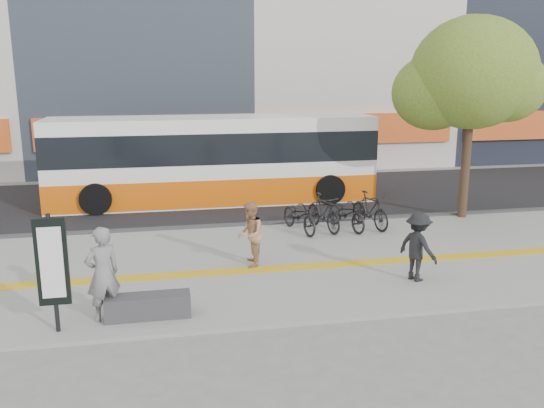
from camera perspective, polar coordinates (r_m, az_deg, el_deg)
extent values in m
plane|color=slate|center=(12.72, -0.20, -8.40)|extent=(120.00, 120.00, 0.00)
cube|color=gray|center=(14.09, -1.36, -6.04)|extent=(40.00, 7.00, 0.08)
cube|color=gold|center=(13.61, -1.00, -6.54)|extent=(40.00, 0.45, 0.01)
cube|color=black|center=(21.25, -4.79, 0.55)|extent=(40.00, 8.00, 0.06)
cube|color=#323134|center=(17.39, -3.32, -2.18)|extent=(40.00, 0.25, 0.14)
cube|color=#D7541D|center=(26.15, -1.73, 7.36)|extent=(19.00, 0.50, 1.40)
cube|color=#323134|center=(11.31, -12.26, -9.93)|extent=(1.60, 0.45, 0.45)
cylinder|color=black|center=(10.89, -21.01, -6.52)|extent=(0.08, 0.08, 2.20)
cube|color=black|center=(10.82, -21.10, -5.42)|extent=(0.55, 0.08, 1.60)
cube|color=white|center=(10.77, -21.15, -5.51)|extent=(0.40, 0.02, 1.30)
cylinder|color=#382219|center=(19.08, 18.74, 3.47)|extent=(0.28, 0.28, 3.20)
ellipsoid|color=#406923|center=(18.84, 19.41, 12.25)|extent=(3.80, 3.80, 3.42)
ellipsoid|color=#406923|center=(18.82, 15.82, 10.67)|extent=(2.60, 2.60, 2.34)
ellipsoid|color=#406923|center=(18.97, 22.32, 10.81)|extent=(2.40, 2.40, 2.16)
ellipsoid|color=#406923|center=(19.69, 19.18, 14.62)|extent=(2.20, 2.20, 1.98)
cube|color=white|center=(20.43, -5.88, 4.42)|extent=(11.36, 2.37, 3.03)
cube|color=#DB590A|center=(20.61, -5.81, 1.69)|extent=(11.37, 2.38, 0.95)
cube|color=black|center=(20.36, -5.91, 5.87)|extent=(11.37, 2.38, 1.04)
cylinder|color=black|center=(19.49, -17.19, 0.48)|extent=(1.04, 0.33, 1.04)
cylinder|color=black|center=(21.80, -16.57, 1.84)|extent=(1.04, 0.33, 1.04)
cylinder|color=black|center=(20.22, 5.80, 1.46)|extent=(1.04, 0.33, 1.04)
cylinder|color=black|center=(22.45, 4.06, 2.69)|extent=(1.04, 0.33, 1.04)
imported|color=black|center=(16.61, 2.76, -1.14)|extent=(1.11, 1.96, 0.97)
imported|color=black|center=(16.78, 5.15, -0.84)|extent=(0.96, 1.87, 1.08)
imported|color=black|center=(17.00, 7.48, -0.90)|extent=(1.11, 1.96, 0.97)
imported|color=black|center=(17.23, 9.75, -0.61)|extent=(0.96, 1.87, 1.08)
imported|color=black|center=(11.18, -16.55, -6.70)|extent=(0.79, 0.69, 1.82)
imported|color=#AF7D56|center=(13.65, -2.19, -3.05)|extent=(0.69, 0.84, 1.57)
imported|color=black|center=(13.14, 14.36, -4.14)|extent=(0.95, 1.16, 1.56)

